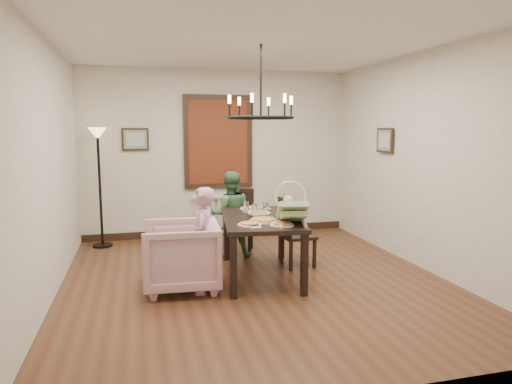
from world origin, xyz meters
name	(u,v)px	position (x,y,z in m)	size (l,w,h in m)	color
room_shell	(247,163)	(0.00, 0.37, 1.40)	(4.51, 5.00, 2.81)	brown
dining_table	(261,224)	(0.12, 0.15, 0.66)	(1.11, 1.70, 0.75)	black
chair_far	(239,221)	(0.10, 1.33, 0.47)	(0.41, 0.41, 0.93)	black
chair_right	(298,232)	(0.70, 0.43, 0.46)	(0.41, 0.41, 0.93)	black
armchair	(181,256)	(-0.88, -0.07, 0.39)	(0.83, 0.86, 0.78)	#CF9EAA
elderly_woman	(202,249)	(-0.66, -0.23, 0.49)	(0.36, 0.24, 0.98)	#CA8FB0
seated_man	(230,222)	(-0.08, 1.10, 0.51)	(0.50, 0.39, 1.02)	#437148
baby_bouncer	(292,210)	(0.34, -0.36, 0.92)	(0.38, 0.52, 0.34)	#A7CD8D
salad_bowl	(259,214)	(0.08, 0.12, 0.79)	(0.32, 0.32, 0.08)	white
pizza_platter	(263,220)	(0.06, -0.14, 0.77)	(0.32, 0.32, 0.04)	tan
drinking_glass	(254,209)	(0.08, 0.32, 0.81)	(0.07, 0.07, 0.13)	silver
window_blinds	(218,142)	(0.00, 2.46, 1.60)	(1.00, 0.03, 1.40)	maroon
radiator	(219,215)	(0.00, 2.48, 0.35)	(0.92, 0.12, 0.62)	silver
picture_back	(135,139)	(-1.35, 2.47, 1.65)	(0.42, 0.03, 0.36)	black
picture_right	(385,140)	(2.21, 0.90, 1.65)	(0.42, 0.03, 0.36)	black
floor_lamp	(100,189)	(-1.90, 2.15, 0.90)	(0.30, 0.30, 1.80)	black
chandelier	(261,118)	(0.12, 0.15, 1.95)	(0.80, 0.80, 0.04)	black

